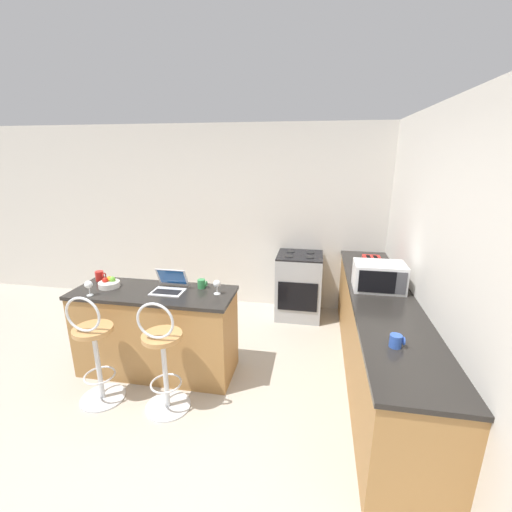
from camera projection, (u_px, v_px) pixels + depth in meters
name	position (u px, v px, depth m)	size (l,w,h in m)	color
ground_plane	(171.00, 429.00, 2.84)	(20.00, 20.00, 0.00)	#ADA393
wall_back	(240.00, 218.00, 4.96)	(12.00, 0.06, 2.60)	silver
wall_right	(473.00, 304.00, 2.12)	(0.06, 12.00, 2.60)	silver
breakfast_bar	(157.00, 331.00, 3.50)	(1.61, 0.59, 0.89)	#9E703D
counter_right	(378.00, 336.00, 3.41)	(0.61, 3.14, 0.89)	#9E703D
bar_stool_near	(95.00, 351.00, 3.03)	(0.40, 0.40, 1.07)	silver
bar_stool_far	(163.00, 359.00, 2.92)	(0.40, 0.40, 1.07)	silver
laptop	(170.00, 285.00, 3.38)	(0.31, 0.28, 0.21)	silver
microwave	(379.00, 276.00, 3.38)	(0.48, 0.34, 0.27)	white
toaster	(371.00, 264.00, 3.93)	(0.21, 0.24, 0.17)	red
stove_range	(299.00, 286.00, 4.73)	(0.61, 0.59, 0.90)	#9EA3A8
wine_glass_tall	(217.00, 284.00, 3.28)	(0.07, 0.07, 0.14)	silver
mug_red	(100.00, 276.00, 3.65)	(0.10, 0.09, 0.10)	red
wine_glass_short	(89.00, 285.00, 3.24)	(0.08, 0.08, 0.15)	silver
fruit_bowl	(109.00, 283.00, 3.47)	(0.21, 0.21, 0.10)	silver
mug_blue	(396.00, 341.00, 2.38)	(0.10, 0.08, 0.09)	#2D51AD
mug_green	(202.00, 284.00, 3.44)	(0.10, 0.08, 0.09)	#338447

